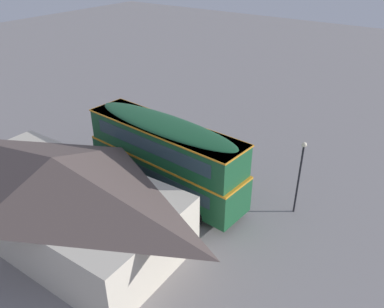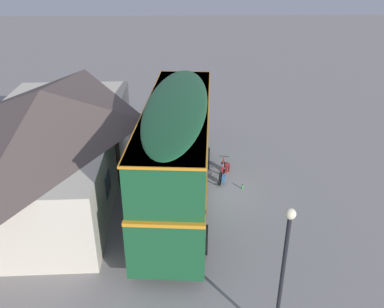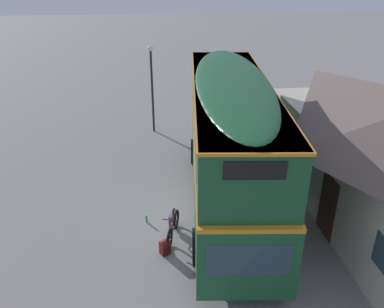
# 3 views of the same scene
# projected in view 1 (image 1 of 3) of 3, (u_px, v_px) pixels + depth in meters

# --- Properties ---
(ground_plane) EXTENTS (120.00, 120.00, 0.00)m
(ground_plane) POSITION_uv_depth(u_px,v_px,m) (170.00, 179.00, 25.16)
(ground_plane) COLOR gray
(double_decker_bus) EXTENTS (10.72, 3.34, 4.79)m
(double_decker_bus) POSITION_uv_depth(u_px,v_px,m) (165.00, 155.00, 22.58)
(double_decker_bus) COLOR black
(double_decker_bus) RESTS_ON ground
(touring_bicycle) EXTENTS (1.71, 0.60, 1.04)m
(touring_bicycle) POSITION_uv_depth(u_px,v_px,m) (164.00, 164.00, 26.14)
(touring_bicycle) COLOR black
(touring_bicycle) RESTS_ON ground
(backpack_on_ground) EXTENTS (0.35, 0.37, 0.50)m
(backpack_on_ground) POSITION_uv_depth(u_px,v_px,m) (157.00, 160.00, 26.82)
(backpack_on_ground) COLOR maroon
(backpack_on_ground) RESTS_ON ground
(water_bottle_green_metal) EXTENTS (0.07, 0.07, 0.25)m
(water_bottle_green_metal) POSITION_uv_depth(u_px,v_px,m) (182.00, 165.00, 26.45)
(water_bottle_green_metal) COLOR green
(water_bottle_green_metal) RESTS_ON ground
(pub_building) EXTENTS (13.52, 6.92, 4.57)m
(pub_building) POSITION_uv_depth(u_px,v_px,m) (59.00, 196.00, 19.50)
(pub_building) COLOR beige
(pub_building) RESTS_ON ground
(street_lamp) EXTENTS (0.28, 0.28, 4.49)m
(street_lamp) POSITION_uv_depth(u_px,v_px,m) (300.00, 170.00, 20.80)
(street_lamp) COLOR black
(street_lamp) RESTS_ON ground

